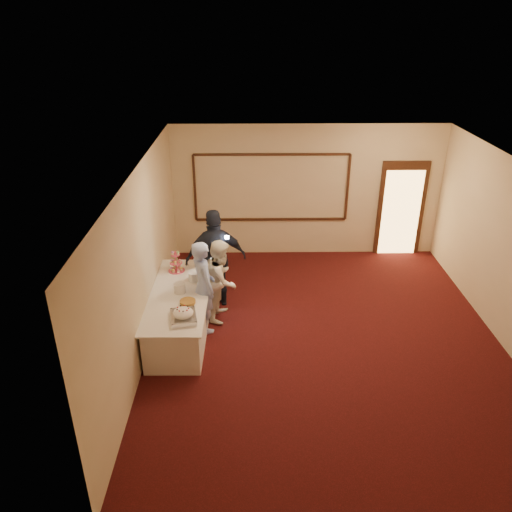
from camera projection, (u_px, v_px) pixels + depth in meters
The scene contains 14 objects.
floor at pixel (324, 339), 8.66m from camera, with size 7.00×7.00×0.00m, color black.
room_walls at pixel (332, 232), 7.77m from camera, with size 6.04×7.04×3.02m.
wall_molding at pixel (271, 188), 11.07m from camera, with size 3.45×0.04×1.55m.
doorway at pixel (401, 209), 11.32m from camera, with size 1.05×0.07×2.20m.
buffet_table at pixel (181, 312), 8.71m from camera, with size 1.03×2.60×0.77m.
pavlova_tray at pixel (183, 314), 7.78m from camera, with size 0.47×0.57×0.20m.
cupcake_stand at pixel (176, 263), 9.21m from camera, with size 0.30×0.30×0.45m.
plate_stack_a at pixel (180, 288), 8.53m from camera, with size 0.20×0.20×0.17m.
plate_stack_b at pixel (194, 276), 8.91m from camera, with size 0.21×0.21×0.17m.
tart at pixel (188, 302), 8.22m from camera, with size 0.30×0.30×0.06m.
man at pixel (204, 287), 8.59m from camera, with size 0.62×0.41×1.70m, color #99B2F3.
woman at pixel (222, 280), 8.99m from camera, with size 0.74×0.58×1.53m, color white.
guest at pixel (216, 259), 9.29m from camera, with size 1.13×0.47×1.94m, color black.
camera_flash at pixel (227, 237), 8.93m from camera, with size 0.07×0.04×0.05m, color white.
Camera 1 is at (-1.28, -7.13, 5.09)m, focal length 35.00 mm.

